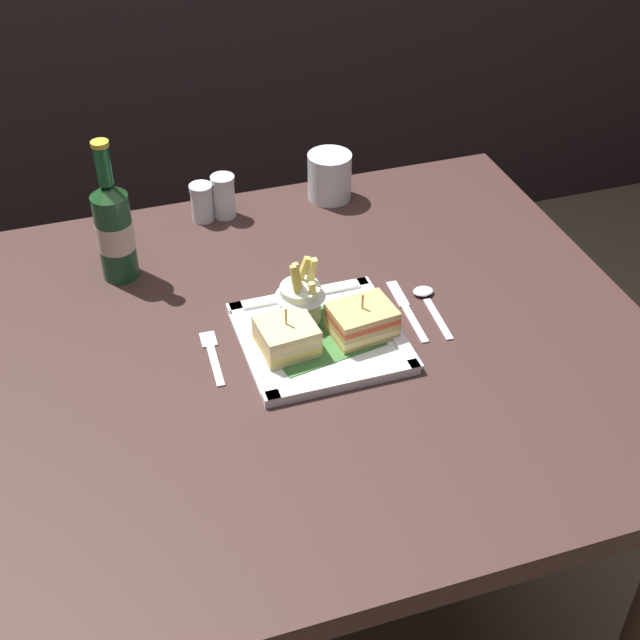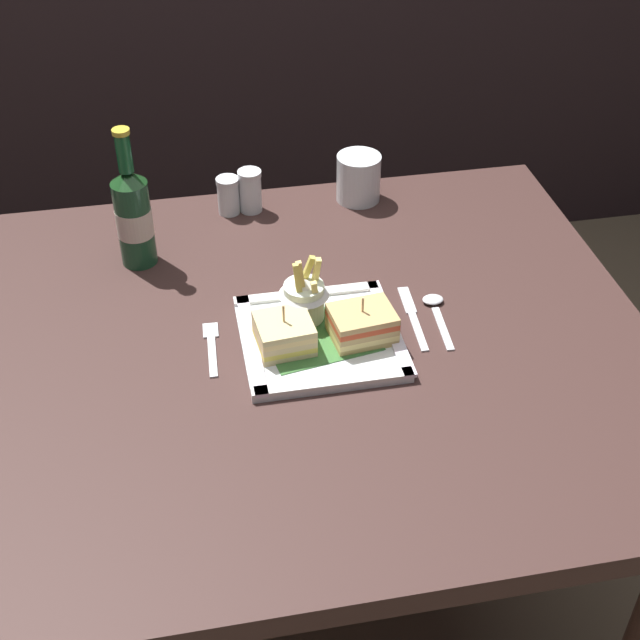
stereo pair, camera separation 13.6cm
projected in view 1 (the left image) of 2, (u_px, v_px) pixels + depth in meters
The scene contains 13 objects.
ground_plane at pixel (318, 615), 1.85m from camera, with size 6.00×6.00×0.00m, color brown.
dining_table at pixel (318, 403), 1.47m from camera, with size 1.06×0.96×0.75m.
square_plate at pixel (322, 338), 1.38m from camera, with size 0.24×0.24×0.02m.
sandwich_half_left at pixel (287, 337), 1.34m from camera, with size 0.09×0.09×0.08m.
sandwich_half_right at pixel (362, 321), 1.37m from camera, with size 0.10×0.09×0.08m.
fries_cup at pixel (301, 296), 1.38m from camera, with size 0.08×0.08×0.11m.
beer_bottle at pixel (114, 229), 1.47m from camera, with size 0.06×0.06×0.25m.
water_glass at pixel (330, 179), 1.71m from camera, with size 0.09×0.09×0.09m.
fork at pixel (212, 354), 1.36m from camera, with size 0.03×0.13×0.00m.
knife at pixel (406, 308), 1.45m from camera, with size 0.02×0.17×0.00m.
spoon at pixel (427, 299), 1.46m from camera, with size 0.03×0.14×0.01m.
salt_shaker at pixel (202, 204), 1.65m from camera, with size 0.04×0.04×0.07m.
pepper_shaker at pixel (224, 199), 1.65m from camera, with size 0.04×0.04×0.08m.
Camera 1 is at (-0.33, -1.02, 1.64)m, focal length 49.69 mm.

